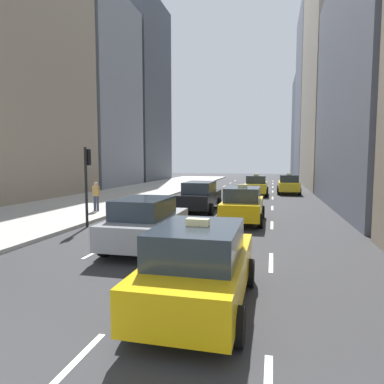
{
  "coord_description": "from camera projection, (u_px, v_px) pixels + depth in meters",
  "views": [
    {
      "loc": [
        5.41,
        -2.13,
        2.98
      ],
      "look_at": [
        1.81,
        13.01,
        1.57
      ],
      "focal_mm": 32.0,
      "sensor_mm": 36.0,
      "label": 1
    }
  ],
  "objects": [
    {
      "name": "sidewalk_left",
      "position": [
        134.0,
        193.0,
        31.34
      ],
      "size": [
        8.0,
        66.0,
        0.15
      ],
      "primitive_type": "cube",
      "color": "#ADAAA3",
      "rests_on": "ground"
    },
    {
      "name": "lane_markings",
      "position": [
        234.0,
        201.0,
        25.26
      ],
      "size": [
        5.72,
        56.0,
        0.01
      ],
      "color": "white",
      "rests_on": "ground"
    },
    {
      "name": "building_row_left",
      "position": [
        25.0,
        6.0,
        27.04
      ],
      "size": [
        6.0,
        54.27,
        37.82
      ],
      "color": "slate",
      "rests_on": "ground"
    },
    {
      "name": "building_row_right",
      "position": [
        335.0,
        82.0,
        38.92
      ],
      "size": [
        6.0,
        73.68,
        29.84
      ],
      "color": "gray",
      "rests_on": "ground"
    },
    {
      "name": "taxi_lead",
      "position": [
        200.0,
        265.0,
        6.91
      ],
      "size": [
        2.02,
        4.4,
        1.87
      ],
      "color": "yellow",
      "rests_on": "ground"
    },
    {
      "name": "taxi_second",
      "position": [
        289.0,
        184.0,
        31.14
      ],
      "size": [
        2.02,
        4.4,
        1.87
      ],
      "color": "yellow",
      "rests_on": "ground"
    },
    {
      "name": "taxi_third",
      "position": [
        256.0,
        185.0,
        29.63
      ],
      "size": [
        2.02,
        4.4,
        1.87
      ],
      "color": "yellow",
      "rests_on": "ground"
    },
    {
      "name": "taxi_fourth",
      "position": [
        243.0,
        204.0,
        16.57
      ],
      "size": [
        2.02,
        4.4,
        1.87
      ],
      "color": "yellow",
      "rests_on": "ground"
    },
    {
      "name": "sedan_black_near",
      "position": [
        146.0,
        222.0,
        11.72
      ],
      "size": [
        2.02,
        4.48,
        1.74
      ],
      "color": "#9EA0A5",
      "rests_on": "ground"
    },
    {
      "name": "sedan_silver_behind",
      "position": [
        200.0,
        196.0,
        20.37
      ],
      "size": [
        2.02,
        4.85,
        1.76
      ],
      "color": "black",
      "rests_on": "ground"
    },
    {
      "name": "pedestrian_far_walking",
      "position": [
        96.0,
        195.0,
        19.33
      ],
      "size": [
        0.36,
        0.22,
        1.65
      ],
      "color": "#383D51",
      "rests_on": "sidewalk_left"
    },
    {
      "name": "traffic_light_pole",
      "position": [
        87.0,
        174.0,
        15.36
      ],
      "size": [
        0.24,
        0.42,
        3.6
      ],
      "color": "black",
      "rests_on": "ground"
    }
  ]
}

